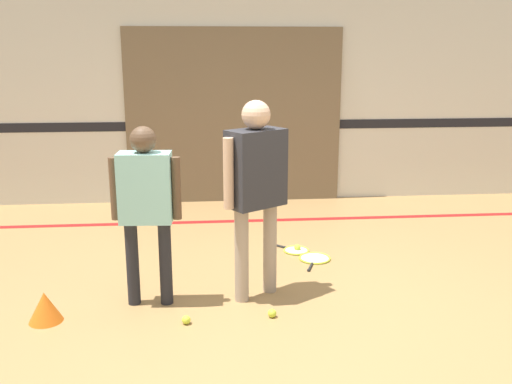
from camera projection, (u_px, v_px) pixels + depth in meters
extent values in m
plane|color=#A87F4C|center=(274.00, 306.00, 4.58)|extent=(16.00, 16.00, 0.00)
cube|color=silver|center=(244.00, 81.00, 7.47)|extent=(16.00, 0.06, 3.20)
cube|color=black|center=(244.00, 125.00, 7.58)|extent=(16.00, 0.01, 0.12)
cube|color=#756047|center=(234.00, 117.00, 7.51)|extent=(2.83, 0.05, 2.29)
cube|color=red|center=(250.00, 221.00, 6.86)|extent=(14.40, 0.10, 0.01)
cylinder|color=tan|center=(242.00, 255.00, 4.60)|extent=(0.11, 0.11, 0.78)
cylinder|color=tan|center=(270.00, 248.00, 4.78)|extent=(0.11, 0.11, 0.78)
cube|color=#2D2D33|center=(256.00, 168.00, 4.52)|extent=(0.52, 0.46, 0.62)
sphere|color=#DBAD89|center=(256.00, 115.00, 4.42)|extent=(0.23, 0.23, 0.23)
cylinder|color=#DBAD89|center=(228.00, 174.00, 4.36)|extent=(0.08, 0.08, 0.55)
cylinder|color=#DBAD89|center=(282.00, 165.00, 4.68)|extent=(0.08, 0.08, 0.55)
cylinder|color=#232328|center=(133.00, 263.00, 4.55)|extent=(0.10, 0.10, 0.69)
cylinder|color=#232328|center=(166.00, 263.00, 4.56)|extent=(0.10, 0.10, 0.69)
cube|color=#99D8D1|center=(145.00, 188.00, 4.40)|extent=(0.42, 0.25, 0.55)
sphere|color=brown|center=(143.00, 139.00, 4.31)|extent=(0.20, 0.20, 0.20)
cylinder|color=brown|center=(114.00, 189.00, 4.40)|extent=(0.07, 0.07, 0.49)
cylinder|color=brown|center=(176.00, 188.00, 4.41)|extent=(0.07, 0.07, 0.49)
torus|color=#C6D838|center=(315.00, 258.00, 5.61)|extent=(0.40, 0.40, 0.02)
cylinder|color=silver|center=(315.00, 258.00, 5.61)|extent=(0.27, 0.27, 0.01)
cylinder|color=black|center=(310.00, 267.00, 5.38)|extent=(0.09, 0.18, 0.02)
sphere|color=black|center=(309.00, 270.00, 5.30)|extent=(0.03, 0.03, 0.03)
torus|color=#C6D838|center=(296.00, 250.00, 5.82)|extent=(0.37, 0.37, 0.02)
cylinder|color=silver|center=(296.00, 250.00, 5.82)|extent=(0.22, 0.22, 0.01)
cylinder|color=black|center=(278.00, 246.00, 5.96)|extent=(0.18, 0.17, 0.02)
sphere|color=black|center=(270.00, 244.00, 6.03)|extent=(0.03, 0.03, 0.03)
sphere|color=#CCE038|center=(272.00, 313.00, 4.39)|extent=(0.07, 0.07, 0.07)
sphere|color=#CCE038|center=(297.00, 248.00, 5.84)|extent=(0.07, 0.07, 0.07)
sphere|color=#CCE038|center=(186.00, 320.00, 4.28)|extent=(0.07, 0.07, 0.07)
cone|color=orange|center=(45.00, 307.00, 4.30)|extent=(0.26, 0.26, 0.24)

